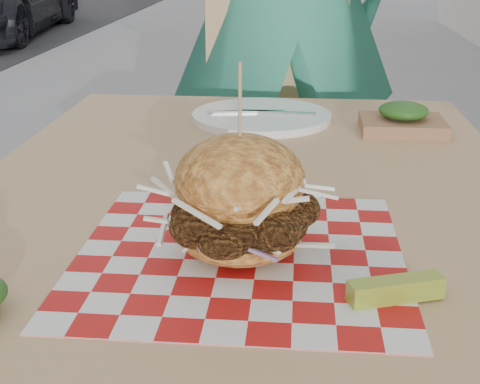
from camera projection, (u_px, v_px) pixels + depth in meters
The scene contains 7 objects.
patio_table at pixel (244, 245), 0.95m from camera, with size 0.80×1.20×0.75m.
patio_chair at pixel (268, 130), 1.97m from camera, with size 0.49×0.50×0.95m.
paper_liner at pixel (240, 254), 0.74m from camera, with size 0.36×0.36×0.00m, color #B81312.
sandwich at pixel (240, 204), 0.72m from camera, with size 0.19×0.19×0.21m.
pickle_spear at pixel (396, 289), 0.64m from camera, with size 0.10×0.02×0.02m, color #8DA22F.
place_setting at pixel (262, 116), 1.30m from camera, with size 0.27×0.27×0.02m.
kraft_tray at pixel (403, 120), 1.21m from camera, with size 0.15×0.12×0.06m.
Camera 1 is at (0.09, -0.83, 1.08)m, focal length 50.00 mm.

